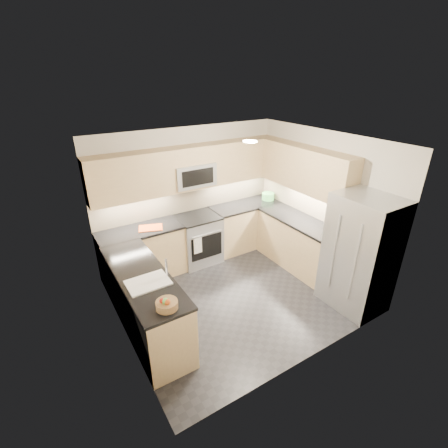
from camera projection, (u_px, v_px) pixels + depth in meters
floor at (235, 294)px, 5.39m from camera, size 3.60×3.20×0.00m
ceiling at (238, 142)px, 4.32m from camera, size 3.60×3.20×0.02m
wall_back at (189, 195)px, 6.08m from camera, size 3.60×0.02×2.50m
wall_front at (316, 279)px, 3.63m from camera, size 3.60×0.02×2.50m
wall_left at (115, 260)px, 3.99m from camera, size 0.02×3.20×2.50m
wall_right at (321, 203)px, 5.72m from camera, size 0.02×3.20×2.50m
base_cab_back_left at (143, 254)px, 5.67m from camera, size 1.42×0.60×0.90m
base_cab_back_right at (244, 226)px, 6.72m from camera, size 1.42×0.60×0.90m
base_cab_right at (298, 244)px, 6.03m from camera, size 0.60×1.70×0.90m
base_cab_peninsula at (145, 303)px, 4.48m from camera, size 0.60×2.00×0.90m
countertop_back_left at (140, 230)px, 5.47m from camera, size 1.42×0.63×0.04m
countertop_back_right at (245, 205)px, 6.51m from camera, size 1.42×0.63×0.04m
countertop_right at (301, 221)px, 5.83m from camera, size 0.63×1.70×0.04m
countertop_peninsula at (142, 275)px, 4.28m from camera, size 0.63×2.00×0.04m
upper_cab_back at (192, 167)px, 5.70m from camera, size 3.60×0.35×0.75m
upper_cab_right at (306, 169)px, 5.60m from camera, size 0.35×1.95×0.75m
backsplash_back at (189, 198)px, 6.10m from camera, size 3.60×0.01×0.51m
backsplash_right at (302, 198)px, 6.08m from camera, size 0.01×2.30×0.51m
gas_range at (198, 239)px, 6.17m from camera, size 0.76×0.65×0.91m
range_cooktop at (198, 217)px, 5.98m from camera, size 0.76×0.65×0.03m
oven_door_glass at (207, 247)px, 5.92m from camera, size 0.62×0.02×0.45m
oven_handle at (207, 234)px, 5.79m from camera, size 0.60×0.02×0.02m
microwave at (193, 174)px, 5.74m from camera, size 0.76×0.40×0.40m
microwave_door at (198, 177)px, 5.58m from camera, size 0.60×0.01×0.28m
refrigerator at (360, 254)px, 4.82m from camera, size 0.70×0.90×1.80m
fridge_handle_left at (354, 263)px, 4.48m from camera, size 0.02×0.02×1.20m
fridge_handle_right at (334, 252)px, 4.76m from camera, size 0.02×0.02×1.20m
sink_basin at (149, 287)px, 4.10m from camera, size 0.52×0.38×0.16m
faucet at (167, 268)px, 4.14m from camera, size 0.03×0.03×0.28m
utensil_bowl at (268, 196)px, 6.70m from camera, size 0.25×0.25×0.14m
cutting_board at (151, 228)px, 5.50m from camera, size 0.46×0.39×0.01m
fruit_basket at (167, 305)px, 3.63m from camera, size 0.33×0.33×0.09m
fruit_apple at (162, 301)px, 3.59m from camera, size 0.06×0.06×0.06m
fruit_pear at (166, 301)px, 3.58m from camera, size 0.08×0.08×0.08m
dish_towel_check at (198, 246)px, 5.75m from camera, size 0.16×0.02×0.30m
fruit_orange at (167, 302)px, 3.57m from camera, size 0.07×0.07×0.07m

